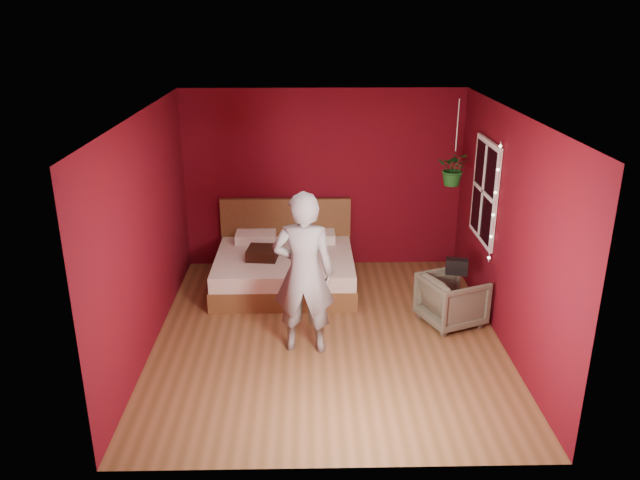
{
  "coord_description": "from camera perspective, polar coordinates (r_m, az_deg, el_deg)",
  "views": [
    {
      "loc": [
        -0.23,
        -6.48,
        3.63
      ],
      "look_at": [
        -0.08,
        0.4,
        1.06
      ],
      "focal_mm": 35.0,
      "sensor_mm": 36.0,
      "label": 1
    }
  ],
  "objects": [
    {
      "name": "person",
      "position": [
        6.77,
        -1.5,
        -3.07
      ],
      "size": [
        0.71,
        0.5,
        1.85
      ],
      "primitive_type": "imported",
      "rotation": [
        0.0,
        0.0,
        3.05
      ],
      "color": "gray",
      "rests_on": "ground"
    },
    {
      "name": "bed",
      "position": [
        8.65,
        -3.24,
        -2.41
      ],
      "size": [
        1.89,
        1.61,
        1.04
      ],
      "color": "brown",
      "rests_on": "ground"
    },
    {
      "name": "floor",
      "position": [
        7.43,
        0.7,
        -8.76
      ],
      "size": [
        4.5,
        4.5,
        0.0
      ],
      "primitive_type": "plane",
      "color": "brown",
      "rests_on": "ground"
    },
    {
      "name": "room_walls",
      "position": [
        6.77,
        0.76,
        3.74
      ],
      "size": [
        4.04,
        4.54,
        2.62
      ],
      "color": "#580910",
      "rests_on": "ground"
    },
    {
      "name": "fairy_lights",
      "position": [
        7.5,
        15.66,
        3.21
      ],
      "size": [
        0.04,
        0.04,
        1.45
      ],
      "color": "silver",
      "rests_on": "room_walls"
    },
    {
      "name": "handbag",
      "position": [
        7.66,
        12.39,
        -2.37
      ],
      "size": [
        0.28,
        0.19,
        0.19
      ],
      "primitive_type": "cube",
      "rotation": [
        0.0,
        0.0,
        -0.22
      ],
      "color": "black",
      "rests_on": "armchair"
    },
    {
      "name": "armchair",
      "position": [
        7.75,
        11.96,
        -5.36
      ],
      "size": [
        0.88,
        0.87,
        0.62
      ],
      "primitive_type": "imported",
      "rotation": [
        0.0,
        0.0,
        1.96
      ],
      "color": "#565644",
      "rests_on": "ground"
    },
    {
      "name": "throw_pillow",
      "position": [
        8.39,
        -5.26,
        -1.19
      ],
      "size": [
        0.44,
        0.44,
        0.14
      ],
      "primitive_type": "cube",
      "rotation": [
        0.0,
        0.0,
        -0.11
      ],
      "color": "#331811",
      "rests_on": "bed"
    },
    {
      "name": "window",
      "position": [
        7.99,
        14.8,
        4.33
      ],
      "size": [
        0.05,
        0.97,
        1.27
      ],
      "color": "white",
      "rests_on": "room_walls"
    },
    {
      "name": "hanging_plant",
      "position": [
        8.04,
        12.17,
        6.42
      ],
      "size": [
        0.49,
        0.46,
        1.08
      ],
      "color": "silver",
      "rests_on": "room_walls"
    }
  ]
}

